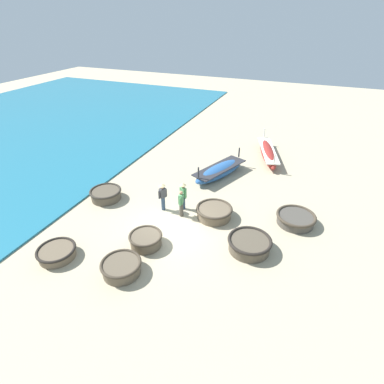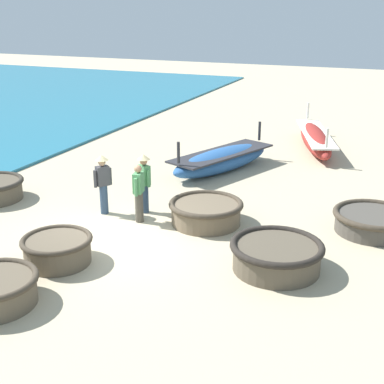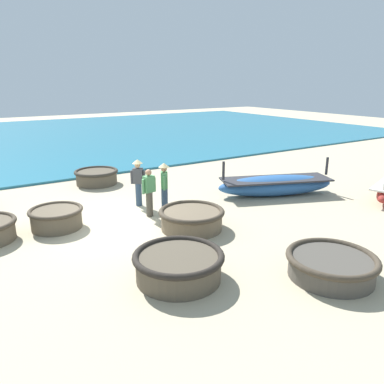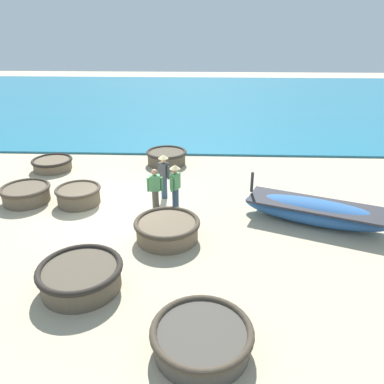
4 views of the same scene
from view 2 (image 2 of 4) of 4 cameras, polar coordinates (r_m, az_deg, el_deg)
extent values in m
plane|color=#BCAD8C|center=(13.40, -8.17, -4.97)|extent=(80.00, 80.00, 0.00)
cylinder|color=#4C473F|center=(14.33, 18.74, -3.16)|extent=(1.88, 1.88, 0.47)
torus|color=#42382B|center=(14.25, 18.84, -2.29)|extent=(2.03, 2.03, 0.15)
cylinder|color=brown|center=(14.08, 1.50, -2.33)|extent=(1.82, 1.82, 0.54)
torus|color=#42382B|center=(13.98, 1.51, -1.30)|extent=(1.97, 1.97, 0.15)
cylinder|color=brown|center=(11.84, 8.99, -6.93)|extent=(1.90, 1.90, 0.56)
torus|color=#28231E|center=(11.72, 9.06, -5.69)|extent=(2.05, 2.05, 0.15)
cylinder|color=brown|center=(12.37, -14.16, -6.14)|extent=(1.47, 1.47, 0.56)
torus|color=#42382B|center=(12.25, -14.26, -4.96)|extent=(1.59, 1.59, 0.12)
ellipsoid|color=#285693|center=(18.53, 3.19, 3.42)|extent=(2.82, 4.70, 0.77)
cube|color=#2D2D33|center=(18.47, 3.21, 4.16)|extent=(2.73, 4.38, 0.06)
cylinder|color=#2D2D33|center=(19.96, 7.21, 6.48)|extent=(0.10, 0.10, 0.69)
cylinder|color=#2D2D33|center=(16.87, -1.46, 4.22)|extent=(0.10, 0.10, 0.69)
ellipsoid|color=maroon|center=(21.94, 12.99, 5.49)|extent=(2.59, 5.48, 0.76)
cube|color=silver|center=(21.88, 13.04, 6.11)|extent=(2.49, 5.07, 0.06)
cylinder|color=silver|center=(24.23, 12.26, 8.48)|extent=(0.10, 0.10, 0.69)
cylinder|color=silver|center=(19.37, 14.21, 5.62)|extent=(0.10, 0.10, 0.69)
cylinder|color=#2D425B|center=(14.83, -5.07, -0.68)|extent=(0.22, 0.22, 0.82)
cube|color=#4C8E56|center=(14.61, -5.15, 1.83)|extent=(0.40, 0.35, 0.54)
sphere|color=#A37556|center=(14.50, -5.20, 3.26)|extent=(0.20, 0.20, 0.20)
cylinder|color=#4C8E56|center=(14.80, -5.64, 1.84)|extent=(0.09, 0.09, 0.48)
cylinder|color=#4C8E56|center=(14.45, -4.64, 1.44)|extent=(0.09, 0.09, 0.48)
cone|color=#D1BC84|center=(14.46, -5.21, 3.75)|extent=(0.36, 0.36, 0.14)
cylinder|color=#4C473D|center=(14.21, -5.65, -1.62)|extent=(0.22, 0.22, 0.82)
cube|color=#4C8E56|center=(13.98, -5.74, 0.98)|extent=(0.28, 0.37, 0.54)
sphere|color=#A37556|center=(13.86, -5.79, 2.47)|extent=(0.20, 0.20, 0.20)
cylinder|color=#4C8E56|center=(13.80, -6.01, 0.50)|extent=(0.09, 0.09, 0.48)
cylinder|color=#4C8E56|center=(14.19, -5.46, 1.07)|extent=(0.09, 0.09, 0.48)
cylinder|color=#2D425B|center=(14.90, -9.37, -0.77)|extent=(0.22, 0.22, 0.82)
cube|color=#3D3D42|center=(14.68, -9.52, 1.72)|extent=(0.37, 0.40, 0.54)
sphere|color=tan|center=(14.57, -9.60, 3.14)|extent=(0.20, 0.20, 0.20)
cylinder|color=#3D3D42|center=(14.61, -10.29, 1.38)|extent=(0.09, 0.09, 0.48)
cylinder|color=#3D3D42|center=(14.78, -8.73, 1.68)|extent=(0.09, 0.09, 0.48)
cone|color=#D1BC84|center=(14.53, -9.63, 3.63)|extent=(0.36, 0.36, 0.14)
camera|label=1|loc=(4.16, -150.73, 66.12)|focal=28.00mm
camera|label=3|loc=(7.91, 53.86, 2.43)|focal=35.00mm
camera|label=4|loc=(14.25, 44.74, 15.69)|focal=35.00mm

